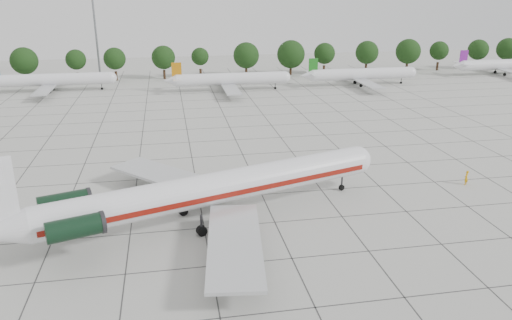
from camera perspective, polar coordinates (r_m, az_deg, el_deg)
The scene contains 10 objects.
ground at distance 64.12m, azimuth 0.64°, elevation -3.96°, with size 260.00×260.00×0.00m, color #B9B9B1.
apron_joints at distance 77.89m, azimuth -1.42°, elevation 0.39°, with size 170.00×170.00×0.02m, color #383838.
main_airliner at distance 55.51m, azimuth -6.82°, elevation -3.62°, with size 45.81×35.01×10.98m.
ground_crew at distance 72.51m, azimuth 22.90°, elevation -1.88°, with size 0.73×0.48×1.99m, color orange.
bg_airliner_b at distance 134.87m, azimuth -22.15°, elevation 8.48°, with size 28.24×27.20×7.40m.
bg_airliner_c at distance 126.12m, azimuth -2.91°, elevation 9.20°, with size 28.24×27.20×7.40m.
bg_airliner_d at distance 135.87m, azimuth 11.96°, elevation 9.56°, with size 28.24×27.20×7.40m.
bg_airliner_e at distance 165.92m, azimuth 26.45°, elevation 9.73°, with size 28.24×27.20×7.40m.
tree_line at distance 144.06m, azimuth -10.54°, elevation 11.45°, with size 249.86×8.44×10.22m.
floodlight_mast at distance 151.32m, azimuth -17.92°, elevation 14.40°, with size 1.60×1.60×25.45m.
Camera 1 is at (-11.11, -57.71, 25.64)m, focal length 35.00 mm.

